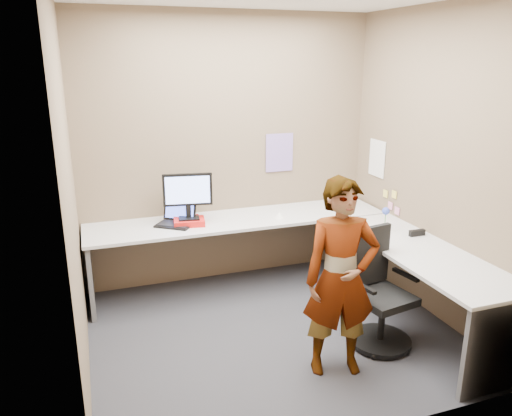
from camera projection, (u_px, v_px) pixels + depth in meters
name	position (u px, v px, depth m)	size (l,w,h in m)	color
ground	(273.00, 333.00, 4.26)	(3.00, 3.00, 0.00)	#2A2A2F
wall_back	(229.00, 151.00, 5.05)	(3.00, 3.00, 0.00)	brown
wall_right	(435.00, 166.00, 4.35)	(2.70, 2.70, 0.00)	brown
wall_left	(71.00, 196.00, 3.40)	(2.70, 2.70, 0.00)	brown
desk	(303.00, 247.00, 4.58)	(2.98, 2.58, 0.73)	silver
paper_ream	(189.00, 222.00, 4.74)	(0.29, 0.21, 0.06)	red
monitor	(188.00, 192.00, 4.67)	(0.46, 0.16, 0.44)	black
laptop	(177.00, 218.00, 4.75)	(0.43, 0.42, 0.24)	black
trackball_mouse	(197.00, 218.00, 4.86)	(0.12, 0.08, 0.07)	#B7B7BC
origami	(279.00, 215.00, 4.94)	(0.10, 0.10, 0.06)	white
stapler	(417.00, 233.00, 4.44)	(0.15, 0.04, 0.06)	black
flower	(386.00, 215.00, 4.57)	(0.07, 0.07, 0.22)	brown
calendar_purple	(279.00, 153.00, 5.23)	(0.30, 0.01, 0.40)	#846BB7
calendar_white	(377.00, 158.00, 5.19)	(0.01, 0.28, 0.38)	white
sticky_note_a	(394.00, 195.00, 4.96)	(0.01, 0.07, 0.07)	#F2E059
sticky_note_b	(390.00, 206.00, 5.04)	(0.01, 0.07, 0.07)	pink
sticky_note_c	(397.00, 211.00, 4.94)	(0.01, 0.07, 0.07)	pink
sticky_note_d	(385.00, 194.00, 5.10)	(0.01, 0.07, 0.07)	#F2E059
office_chair	(378.00, 299.00, 4.03)	(0.52, 0.50, 0.94)	black
person	(341.00, 278.00, 3.57)	(0.54, 0.35, 1.48)	#999399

